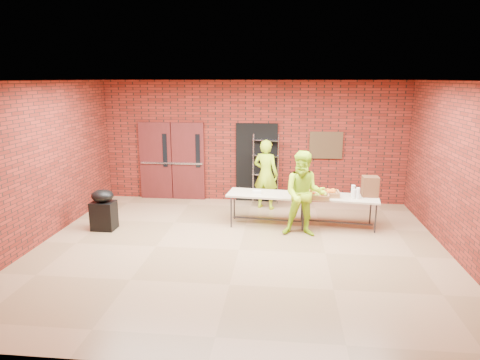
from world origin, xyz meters
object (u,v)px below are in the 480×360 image
Objects in this scene: wire_rack at (266,169)px; volunteer_woman at (266,174)px; covered_grill at (103,210)px; table_right at (338,199)px; volunteer_man at (304,194)px; table_left at (267,196)px; coffee_dispenser at (370,186)px.

volunteer_woman is at bearing -72.58° from wire_rack.
table_right is at bearing 8.51° from covered_grill.
volunteer_woman is (-1.66, 1.28, 0.23)m from table_right.
volunteer_woman is at bearing 117.97° from volunteer_man.
table_left is at bearing 115.01° from volunteer_woman.
wire_rack is 1.78m from table_left.
table_right is (1.56, -0.04, -0.02)m from table_left.
wire_rack is 1.04× the size of volunteer_woman.
volunteer_man reaches higher than table_right.
coffee_dispenser is at bearing -21.35° from wire_rack.
volunteer_woman reaches higher than table_right.
volunteer_woman is 0.98× the size of volunteer_man.
wire_rack is at bearing 99.96° from table_left.
covered_grill is (-3.55, -0.70, -0.22)m from table_left.
covered_grill is at bearing -162.92° from table_left.
table_left is 1.02m from volunteer_man.
coffee_dispenser is at bearing 173.79° from volunteer_woman.
volunteer_man reaches higher than volunteer_woman.
table_left is 1.02× the size of volunteer_man.
coffee_dispenser is 0.50× the size of covered_grill.
wire_rack reaches higher than table_right.
coffee_dispenser is 2.62m from volunteer_woman.
volunteer_man is (0.88, -1.86, 0.02)m from volunteer_woman.
wire_rack is at bearing 144.31° from coffee_dispenser.
wire_rack is 2.04× the size of covered_grill.
table_right is 5.15m from covered_grill.
coffee_dispenser is at bearing 8.63° from covered_grill.
table_right is 2.01× the size of covered_grill.
table_left is at bearing 12.30° from covered_grill.
covered_grill is (-5.11, -0.66, -0.20)m from table_right.
coffee_dispenser is 1.61m from volunteer_man.
covered_grill reaches higher than table_left.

